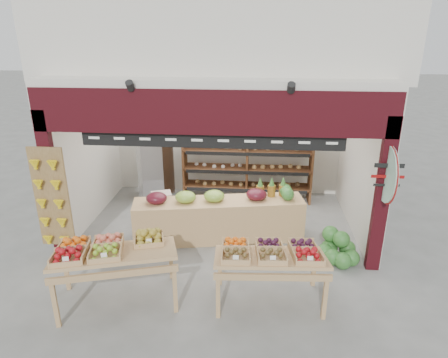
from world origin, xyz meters
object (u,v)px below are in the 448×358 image
at_px(mid_counter, 218,218).
at_px(display_table_right, 270,254).
at_px(watermelon_pile, 337,250).
at_px(refrigerator, 156,169).
at_px(cardboard_stack, 172,211).
at_px(back_shelving, 247,155).
at_px(display_table_left, 107,251).

xyz_separation_m(mid_counter, display_table_right, (0.93, -1.82, 0.36)).
xyz_separation_m(display_table_right, watermelon_pile, (1.23, 1.21, -0.59)).
relative_size(refrigerator, watermelon_pile, 2.15).
distance_m(cardboard_stack, display_table_right, 3.20).
xyz_separation_m(cardboard_stack, mid_counter, (1.05, -0.63, 0.19)).
relative_size(cardboard_stack, watermelon_pile, 1.44).
xyz_separation_m(back_shelving, watermelon_pile, (1.68, -2.56, -0.90)).
relative_size(cardboard_stack, mid_counter, 0.33).
distance_m(mid_counter, watermelon_pile, 2.25).
xyz_separation_m(back_shelving, display_table_left, (-1.90, -3.96, -0.26)).
bearing_deg(display_table_right, refrigerator, 126.20).
bearing_deg(cardboard_stack, display_table_right, -50.97).
xyz_separation_m(refrigerator, cardboard_stack, (0.56, -1.03, -0.54)).
bearing_deg(back_shelving, watermelon_pile, -56.73).
height_order(mid_counter, display_table_left, display_table_left).
bearing_deg(cardboard_stack, mid_counter, -31.04).
relative_size(back_shelving, display_table_right, 1.80).
bearing_deg(refrigerator, back_shelving, 20.42).
xyz_separation_m(display_table_left, display_table_right, (2.36, 0.19, -0.05)).
bearing_deg(display_table_right, mid_counter, 117.22).
height_order(back_shelving, cardboard_stack, back_shelving).
xyz_separation_m(display_table_left, watermelon_pile, (3.58, 1.40, -0.64)).
bearing_deg(display_table_left, cardboard_stack, 81.94).
xyz_separation_m(refrigerator, display_table_right, (2.54, -3.47, 0.01)).
bearing_deg(mid_counter, cardboard_stack, 148.96).
bearing_deg(cardboard_stack, refrigerator, 118.56).
distance_m(refrigerator, display_table_left, 3.67).
distance_m(refrigerator, mid_counter, 2.34).
distance_m(refrigerator, display_table_right, 4.31).
bearing_deg(back_shelving, refrigerator, -171.85).
distance_m(back_shelving, display_table_left, 4.40).
relative_size(refrigerator, display_table_left, 0.83).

